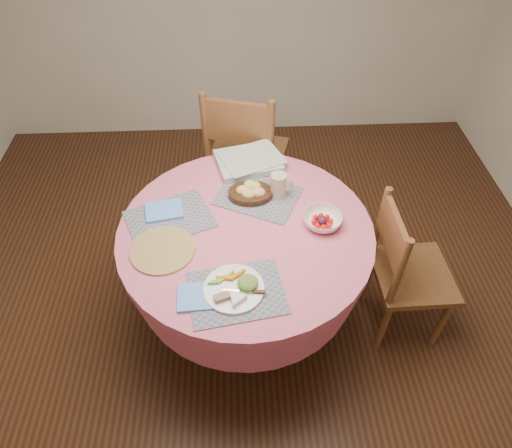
% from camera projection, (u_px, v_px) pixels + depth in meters
% --- Properties ---
extents(ground, '(4.00, 4.00, 0.00)m').
position_uv_depth(ground, '(248.00, 316.00, 2.73)').
color(ground, '#331C0F').
rests_on(ground, ground).
extents(room_envelope, '(4.01, 4.01, 2.71)m').
position_uv_depth(room_envelope, '(241.00, 26.00, 1.51)').
color(room_envelope, silver).
rests_on(room_envelope, ground).
extents(dining_table, '(1.24, 1.24, 0.75)m').
position_uv_depth(dining_table, '(246.00, 255.00, 2.33)').
color(dining_table, '#C95E68').
rests_on(dining_table, ground).
extents(chair_right, '(0.40, 0.42, 0.89)m').
position_uv_depth(chair_right, '(405.00, 270.00, 2.38)').
color(chair_right, brown).
rests_on(chair_right, ground).
extents(chair_back, '(0.59, 0.58, 1.04)m').
position_uv_depth(chair_back, '(245.00, 154.00, 2.95)').
color(chair_back, brown).
rests_on(chair_back, ground).
extents(placemat_front, '(0.44, 0.36, 0.01)m').
position_uv_depth(placemat_front, '(237.00, 293.00, 1.93)').
color(placemat_front, '#168171').
rests_on(placemat_front, dining_table).
extents(placemat_left, '(0.49, 0.43, 0.01)m').
position_uv_depth(placemat_left, '(170.00, 219.00, 2.24)').
color(placemat_left, '#168171').
rests_on(placemat_left, dining_table).
extents(placemat_back, '(0.49, 0.44, 0.01)m').
position_uv_depth(placemat_back, '(258.00, 196.00, 2.36)').
color(placemat_back, '#168171').
rests_on(placemat_back, dining_table).
extents(wicker_trivet, '(0.30, 0.30, 0.01)m').
position_uv_depth(wicker_trivet, '(163.00, 250.00, 2.09)').
color(wicker_trivet, brown).
rests_on(wicker_trivet, dining_table).
extents(napkin_near, '(0.19, 0.15, 0.01)m').
position_uv_depth(napkin_near, '(199.00, 297.00, 1.91)').
color(napkin_near, '#5E96F2').
rests_on(napkin_near, dining_table).
extents(napkin_far, '(0.20, 0.17, 0.01)m').
position_uv_depth(napkin_far, '(164.00, 210.00, 2.26)').
color(napkin_far, '#5E96F2').
rests_on(napkin_far, placemat_left).
extents(dinner_plate, '(0.26, 0.26, 0.05)m').
position_uv_depth(dinner_plate, '(236.00, 288.00, 1.92)').
color(dinner_plate, white).
rests_on(dinner_plate, placemat_front).
extents(bread_bowl, '(0.23, 0.23, 0.08)m').
position_uv_depth(bread_bowl, '(251.00, 191.00, 2.33)').
color(bread_bowl, black).
rests_on(bread_bowl, placemat_back).
extents(latte_mug, '(0.12, 0.08, 0.13)m').
position_uv_depth(latte_mug, '(279.00, 185.00, 2.31)').
color(latte_mug, '#C3B586').
rests_on(latte_mug, placemat_back).
extents(fruit_bowl, '(0.20, 0.20, 0.06)m').
position_uv_depth(fruit_bowl, '(322.00, 220.00, 2.19)').
color(fruit_bowl, white).
rests_on(fruit_bowl, dining_table).
extents(newspaper_stack, '(0.41, 0.35, 0.04)m').
position_uv_depth(newspaper_stack, '(249.00, 161.00, 2.53)').
color(newspaper_stack, silver).
rests_on(newspaper_stack, dining_table).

